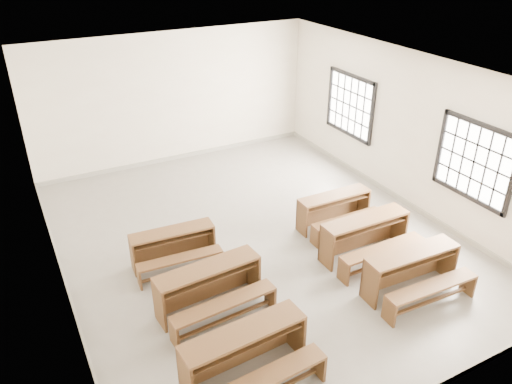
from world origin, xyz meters
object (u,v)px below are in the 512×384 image
desk_set_0 (246,352)px  desk_set_2 (174,245)px  desk_set_3 (413,269)px  desk_set_1 (210,285)px  desk_set_5 (335,208)px  desk_set_4 (366,234)px

desk_set_0 → desk_set_2: desk_set_0 is taller
desk_set_0 → desk_set_2: 2.86m
desk_set_0 → desk_set_3: size_ratio=1.05×
desk_set_0 → desk_set_1: desk_set_0 is taller
desk_set_0 → desk_set_2: (0.03, 2.86, -0.06)m
desk_set_0 → desk_set_5: (3.28, 2.58, -0.05)m
desk_set_3 → desk_set_1: bearing=161.7°
desk_set_1 → desk_set_5: size_ratio=1.14×
desk_set_2 → desk_set_4: desk_set_4 is taller
desk_set_2 → desk_set_4: bearing=-19.6°
desk_set_1 → desk_set_5: (3.15, 1.09, -0.04)m
desk_set_4 → desk_set_2: bearing=156.5°
desk_set_3 → desk_set_0: bearing=-171.7°
desk_set_0 → desk_set_3: bearing=2.5°
desk_set_2 → desk_set_4: (3.13, -1.37, 0.06)m
desk_set_3 → desk_set_4: size_ratio=1.00×
desk_set_4 → desk_set_3: bearing=-89.2°
desk_set_1 → desk_set_5: 3.33m
desk_set_2 → desk_set_4: size_ratio=0.90×
desk_set_4 → desk_set_5: (0.11, 1.09, -0.04)m
desk_set_1 → desk_set_3: bearing=-24.6°
desk_set_0 → desk_set_4: (3.16, 1.49, -0.01)m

